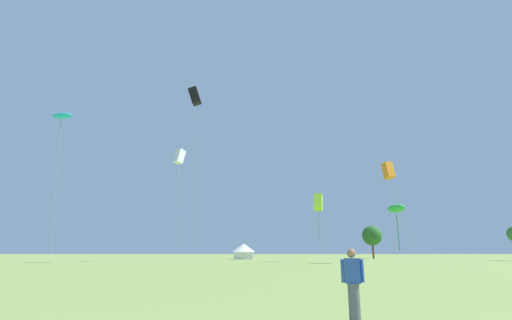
{
  "coord_description": "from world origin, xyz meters",
  "views": [
    {
      "loc": [
        0.15,
        -4.81,
        1.68
      ],
      "look_at": [
        0.0,
        32.0,
        10.91
      ],
      "focal_mm": 25.51,
      "sensor_mm": 36.0,
      "label": 1
    }
  ],
  "objects": [
    {
      "name": "kite_green_parafoil",
      "position": [
        15.85,
        36.01,
        6.28
      ],
      "size": [
        2.19,
        4.12,
        6.89
      ],
      "color": "green",
      "rests_on": "ground"
    },
    {
      "name": "kite_black_box",
      "position": [
        -10.11,
        51.58,
        26.83
      ],
      "size": [
        2.75,
        2.09,
        28.42
      ],
      "color": "black",
      "rests_on": "ground"
    },
    {
      "name": "kite_white_box",
      "position": [
        -13.75,
        59.04,
        18.32
      ],
      "size": [
        2.7,
        3.04,
        19.75
      ],
      "color": "white",
      "rests_on": "ground"
    },
    {
      "name": "kite_cyan_parafoil",
      "position": [
        -26.22,
        41.54,
        19.46
      ],
      "size": [
        3.49,
        2.34,
        19.95
      ],
      "color": "#1EB7CC",
      "rests_on": "ground"
    },
    {
      "name": "kite_orange_box",
      "position": [
        19.89,
        48.07,
        13.31
      ],
      "size": [
        2.89,
        3.36,
        14.62
      ],
      "color": "orange",
      "rests_on": "ground"
    },
    {
      "name": "kite_lime_box",
      "position": [
        10.49,
        55.49,
        9.53
      ],
      "size": [
        1.98,
        3.73,
        11.06
      ],
      "color": "#99DB2D",
      "rests_on": "ground"
    },
    {
      "name": "person_spectator",
      "position": [
        2.54,
        4.55,
        0.85
      ],
      "size": [
        0.57,
        0.28,
        1.73
      ],
      "color": "#565B66",
      "rests_on": "ground"
    },
    {
      "name": "festival_tent_center",
      "position": [
        -2.48,
        74.72,
        1.77
      ],
      "size": [
        4.92,
        4.92,
        3.2
      ],
      "color": "white",
      "rests_on": "ground"
    },
    {
      "name": "tree_distant_left",
      "position": [
        26.85,
        80.45,
        5.1
      ],
      "size": [
        4.46,
        4.46,
        7.35
      ],
      "color": "brown",
      "rests_on": "ground"
    }
  ]
}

